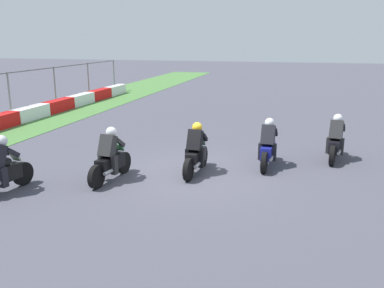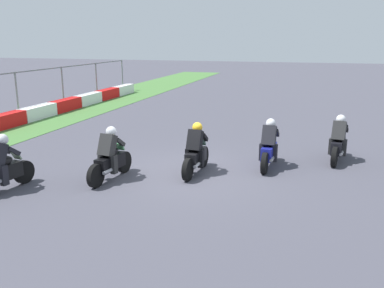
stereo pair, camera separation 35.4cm
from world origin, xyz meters
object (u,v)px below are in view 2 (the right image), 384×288
object	(u,v)px
rider_lane_e	(2,168)
rider_lane_a	(338,142)
rider_lane_b	(269,148)
rider_lane_c	(196,153)
rider_lane_d	(110,158)

from	to	relation	value
rider_lane_e	rider_lane_a	bearing A→B (deg)	-48.92
rider_lane_b	rider_lane_c	bearing A→B (deg)	124.61
rider_lane_b	rider_lane_e	distance (m)	7.57
rider_lane_a	rider_lane_c	xyz separation A→B (m)	(-2.51, 4.05, 0.00)
rider_lane_e	rider_lane_b	bearing A→B (deg)	-48.76
rider_lane_a	rider_lane_b	xyz separation A→B (m)	(-1.30, 2.07, 0.00)
rider_lane_b	rider_lane_c	xyz separation A→B (m)	(-1.22, 1.98, 0.00)
rider_lane_a	rider_lane_d	distance (m)	7.24
rider_lane_b	rider_lane_d	xyz separation A→B (m)	(-2.45, 4.13, 0.00)
rider_lane_a	rider_lane_b	distance (m)	2.44
rider_lane_c	rider_lane_e	size ratio (longest dim) A/B	1.00
rider_lane_a	rider_lane_e	distance (m)	10.01
rider_lane_c	rider_lane_d	distance (m)	2.48
rider_lane_a	rider_lane_e	bearing A→B (deg)	132.34
rider_lane_d	rider_lane_e	xyz separation A→B (m)	(-1.65, 2.24, 0.00)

